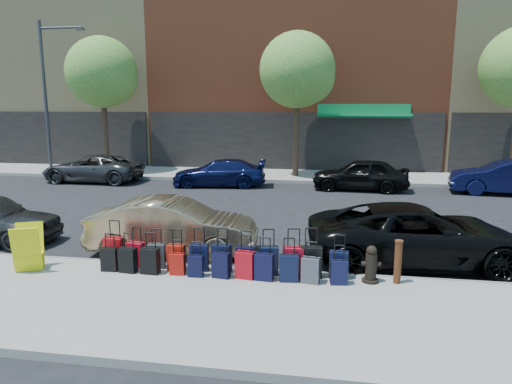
% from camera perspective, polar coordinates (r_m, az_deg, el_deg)
% --- Properties ---
extents(ground, '(120.00, 120.00, 0.00)m').
position_cam_1_polar(ground, '(14.80, 0.19, -3.99)').
color(ground, black).
rests_on(ground, ground).
extents(sidewalk_near, '(60.00, 4.00, 0.15)m').
position_cam_1_polar(sidewalk_near, '(8.78, -6.70, -14.20)').
color(sidewalk_near, gray).
rests_on(sidewalk_near, ground).
extents(sidewalk_far, '(60.00, 4.00, 0.15)m').
position_cam_1_polar(sidewalk_far, '(24.52, 3.86, 2.07)').
color(sidewalk_far, gray).
rests_on(sidewalk_far, ground).
extents(curb_near, '(60.00, 0.08, 0.15)m').
position_cam_1_polar(curb_near, '(10.58, -3.68, -9.69)').
color(curb_near, gray).
rests_on(curb_near, ground).
extents(curb_far, '(60.00, 0.08, 0.15)m').
position_cam_1_polar(curb_far, '(22.54, 3.38, 1.31)').
color(curb_far, gray).
rests_on(curb_far, ground).
extents(building_left, '(15.00, 12.12, 16.00)m').
position_cam_1_polar(building_left, '(37.18, -21.16, 16.58)').
color(building_left, tan).
rests_on(building_left, ground).
extents(building_center, '(17.00, 12.85, 20.00)m').
position_cam_1_polar(building_center, '(32.80, 5.52, 21.63)').
color(building_center, brown).
rests_on(building_center, ground).
extents(tree_left, '(3.80, 3.80, 7.27)m').
position_cam_1_polar(tree_left, '(26.61, -18.40, 13.77)').
color(tree_left, black).
rests_on(tree_left, sidewalk_far).
extents(tree_center, '(3.80, 3.80, 7.27)m').
position_cam_1_polar(tree_center, '(23.75, 5.51, 14.68)').
color(tree_center, black).
rests_on(tree_center, sidewalk_far).
extents(streetlight, '(2.59, 0.18, 8.00)m').
position_cam_1_polar(streetlight, '(27.44, -24.56, 11.68)').
color(streetlight, '#333338').
rests_on(streetlight, sidewalk_far).
extents(suitcase_front_0, '(0.45, 0.27, 1.06)m').
position_cam_1_polar(suitcase_front_0, '(11.02, -17.29, -7.09)').
color(suitcase_front_0, '#A20A0E').
rests_on(suitcase_front_0, sidewalk_near).
extents(suitcase_front_1, '(0.41, 0.27, 0.92)m').
position_cam_1_polar(suitcase_front_1, '(10.81, -14.77, -7.55)').
color(suitcase_front_1, '#B40B19').
rests_on(suitcase_front_1, sidewalk_near).
extents(suitcase_front_2, '(0.40, 0.26, 0.90)m').
position_cam_1_polar(suitcase_front_2, '(10.62, -12.32, -7.80)').
color(suitcase_front_2, '#333438').
rests_on(suitcase_front_2, sidewalk_near).
extents(suitcase_front_3, '(0.39, 0.22, 0.94)m').
position_cam_1_polar(suitcase_front_3, '(10.41, -9.91, -8.03)').
color(suitcase_front_3, '#9D170A').
rests_on(suitcase_front_3, sidewalk_near).
extents(suitcase_front_4, '(0.42, 0.27, 0.97)m').
position_cam_1_polar(suitcase_front_4, '(10.29, -7.11, -8.11)').
color(suitcase_front_4, black).
rests_on(suitcase_front_4, sidewalk_near).
extents(suitcase_front_5, '(0.44, 0.29, 0.99)m').
position_cam_1_polar(suitcase_front_5, '(10.19, -4.29, -8.22)').
color(suitcase_front_5, black).
rests_on(suitcase_front_5, sidewalk_near).
extents(suitcase_front_6, '(0.41, 0.25, 0.96)m').
position_cam_1_polar(suitcase_front_6, '(10.07, -1.34, -8.48)').
color(suitcase_front_6, black).
rests_on(suitcase_front_6, sidewalk_near).
extents(suitcase_front_7, '(0.46, 0.31, 1.01)m').
position_cam_1_polar(suitcase_front_7, '(9.97, 1.58, -8.56)').
color(suitcase_front_7, black).
rests_on(suitcase_front_7, sidewalk_near).
extents(suitcase_front_8, '(0.45, 0.26, 1.06)m').
position_cam_1_polar(suitcase_front_8, '(9.88, 4.68, -8.70)').
color(suitcase_front_8, '#A20A1B').
rests_on(suitcase_front_8, sidewalk_near).
extents(suitcase_front_9, '(0.47, 0.30, 1.07)m').
position_cam_1_polar(suitcase_front_9, '(9.90, 6.91, -8.67)').
color(suitcase_front_9, black).
rests_on(suitcase_front_9, sidewalk_near).
extents(suitcase_front_10, '(0.40, 0.24, 0.94)m').
position_cam_1_polar(suitcase_front_10, '(9.95, 10.30, -8.92)').
color(suitcase_front_10, black).
rests_on(suitcase_front_10, sidewalk_near).
extents(suitcase_back_0, '(0.36, 0.22, 0.85)m').
position_cam_1_polar(suitcase_back_0, '(10.72, -17.82, -7.99)').
color(suitcase_back_0, black).
rests_on(suitcase_back_0, sidewalk_near).
extents(suitcase_back_1, '(0.39, 0.25, 0.89)m').
position_cam_1_polar(suitcase_back_1, '(10.51, -15.71, -8.18)').
color(suitcase_back_1, black).
rests_on(suitcase_back_1, sidewalk_near).
extents(suitcase_back_2, '(0.39, 0.24, 0.91)m').
position_cam_1_polar(suitcase_back_2, '(10.31, -13.10, -8.39)').
color(suitcase_back_2, black).
rests_on(suitcase_back_2, sidewalk_near).
extents(suitcase_back_3, '(0.33, 0.21, 0.77)m').
position_cam_1_polar(suitcase_back_3, '(10.15, -9.81, -8.83)').
color(suitcase_back_3, '#A4110A').
rests_on(suitcase_back_3, sidewalk_near).
extents(suitcase_back_4, '(0.32, 0.19, 0.76)m').
position_cam_1_polar(suitcase_back_4, '(9.98, -7.54, -9.12)').
color(suitcase_back_4, black).
rests_on(suitcase_back_4, sidewalk_near).
extents(suitcase_back_5, '(0.39, 0.26, 0.87)m').
position_cam_1_polar(suitcase_back_5, '(9.86, -4.39, -9.09)').
color(suitcase_back_5, black).
rests_on(suitcase_back_5, sidewalk_near).
extents(suitcase_back_6, '(0.43, 0.29, 0.94)m').
position_cam_1_polar(suitcase_back_6, '(9.80, -1.36, -9.08)').
color(suitcase_back_6, '#A20A14').
rests_on(suitcase_back_6, sidewalk_near).
extents(suitcase_back_7, '(0.41, 0.26, 0.92)m').
position_cam_1_polar(suitcase_back_7, '(9.70, 1.04, -9.33)').
color(suitcase_back_7, black).
rests_on(suitcase_back_7, sidewalk_near).
extents(suitcase_back_8, '(0.41, 0.26, 0.93)m').
position_cam_1_polar(suitcase_back_8, '(9.65, 4.14, -9.43)').
color(suitcase_back_8, black).
rests_on(suitcase_back_8, sidewalk_near).
extents(suitcase_back_9, '(0.40, 0.27, 0.87)m').
position_cam_1_polar(suitcase_back_9, '(9.61, 6.84, -9.68)').
color(suitcase_back_9, '#3F3E44').
rests_on(suitcase_back_9, sidewalk_near).
extents(suitcase_back_10, '(0.37, 0.24, 0.82)m').
position_cam_1_polar(suitcase_back_10, '(9.64, 10.33, -9.82)').
color(suitcase_back_10, black).
rests_on(suitcase_back_10, sidewalk_near).
extents(fire_hydrant, '(0.39, 0.35, 0.78)m').
position_cam_1_polar(fire_hydrant, '(9.86, 14.18, -8.88)').
color(fire_hydrant, black).
rests_on(fire_hydrant, sidewalk_near).
extents(bollard, '(0.17, 0.17, 0.92)m').
position_cam_1_polar(bollard, '(9.91, 17.32, -8.25)').
color(bollard, '#38190C').
rests_on(bollard, sidewalk_near).
extents(display_rack, '(0.79, 0.82, 1.03)m').
position_cam_1_polar(display_rack, '(11.35, -26.59, -6.29)').
color(display_rack, '#D9D30C').
rests_on(display_rack, sidewalk_near).
extents(car_near_1, '(4.38, 1.80, 1.41)m').
position_cam_1_polar(car_near_1, '(11.94, -10.30, -4.27)').
color(car_near_1, '#997E5D').
rests_on(car_near_1, ground).
extents(car_near_2, '(5.41, 2.93, 1.44)m').
position_cam_1_polar(car_near_2, '(11.61, 19.53, -5.09)').
color(car_near_2, black).
rests_on(car_near_2, ground).
extents(car_far_0, '(4.93, 2.34, 1.36)m').
position_cam_1_polar(car_far_0, '(24.21, -19.75, 2.80)').
color(car_far_0, '#37373A').
rests_on(car_far_0, ground).
extents(car_far_1, '(4.56, 2.26, 1.27)m').
position_cam_1_polar(car_far_1, '(21.62, -4.62, 2.40)').
color(car_far_1, '#0D133C').
rests_on(car_far_1, ground).
extents(car_far_2, '(4.35, 2.00, 1.44)m').
position_cam_1_polar(car_far_2, '(21.03, 12.91, 2.16)').
color(car_far_2, black).
rests_on(car_far_2, ground).
extents(car_far_3, '(4.69, 2.14, 1.49)m').
position_cam_1_polar(car_far_3, '(22.23, 28.87, 1.61)').
color(car_far_3, '#0D113A').
rests_on(car_far_3, ground).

